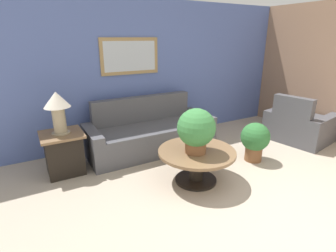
# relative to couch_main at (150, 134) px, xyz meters

# --- Properties ---
(ground_plane) EXTENTS (20.00, 20.00, 0.00)m
(ground_plane) POSITION_rel_couch_main_xyz_m (0.49, -2.69, -0.30)
(ground_plane) COLOR tan
(wall_back) EXTENTS (7.70, 0.09, 2.60)m
(wall_back) POSITION_rel_couch_main_xyz_m (0.48, 0.58, 1.01)
(wall_back) COLOR #5166A8
(wall_back) RESTS_ON ground_plane
(wall_right) EXTENTS (0.06, 5.23, 2.60)m
(wall_right) POSITION_rel_couch_main_xyz_m (3.38, -1.07, 1.00)
(wall_right) COLOR #937056
(wall_right) RESTS_ON ground_plane
(couch_main) EXTENTS (2.25, 0.87, 0.92)m
(couch_main) POSITION_rel_couch_main_xyz_m (0.00, 0.00, 0.00)
(couch_main) COLOR #4C4C51
(couch_main) RESTS_ON ground_plane
(armchair) EXTENTS (1.14, 1.22, 0.92)m
(armchair) POSITION_rel_couch_main_xyz_m (2.76, -1.02, -0.01)
(armchair) COLOR #4C4C51
(armchair) RESTS_ON ground_plane
(coffee_table) EXTENTS (1.07, 1.07, 0.47)m
(coffee_table) POSITION_rel_couch_main_xyz_m (0.08, -1.32, 0.04)
(coffee_table) COLOR black
(coffee_table) RESTS_ON ground_plane
(side_table) EXTENTS (0.59, 0.59, 0.62)m
(side_table) POSITION_rel_couch_main_xyz_m (-1.49, -0.13, 0.02)
(side_table) COLOR black
(side_table) RESTS_ON ground_plane
(table_lamp) EXTENTS (0.36, 0.36, 0.61)m
(table_lamp) POSITION_rel_couch_main_xyz_m (-1.49, -0.13, 0.73)
(table_lamp) COLOR tan
(table_lamp) RESTS_ON side_table
(potted_plant_on_table) EXTENTS (0.51, 0.51, 0.61)m
(potted_plant_on_table) POSITION_rel_couch_main_xyz_m (0.03, -1.36, 0.50)
(potted_plant_on_table) COLOR brown
(potted_plant_on_table) RESTS_ON coffee_table
(potted_plant_floor) EXTENTS (0.46, 0.46, 0.65)m
(potted_plant_floor) POSITION_rel_couch_main_xyz_m (1.29, -1.25, 0.07)
(potted_plant_floor) COLOR brown
(potted_plant_floor) RESTS_ON ground_plane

